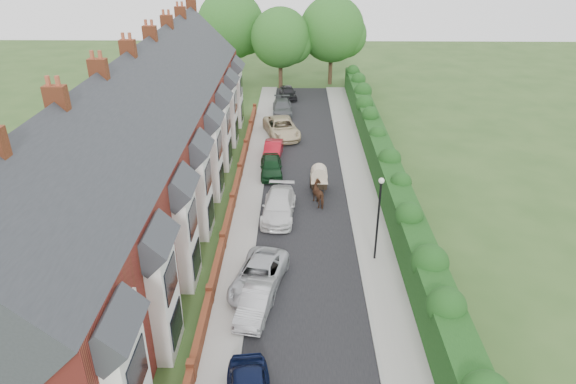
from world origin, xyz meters
name	(u,v)px	position (x,y,z in m)	size (l,w,h in m)	color
ground	(317,305)	(0.00, 0.00, 0.00)	(140.00, 140.00, 0.00)	#2D4C1E
road	(304,202)	(-0.50, 11.00, 0.01)	(6.00, 58.00, 0.02)	black
pavement_hedge_side	(364,201)	(3.60, 11.00, 0.06)	(2.20, 58.00, 0.12)	#989690
pavement_house_side	(249,200)	(-4.35, 11.00, 0.06)	(1.70, 58.00, 0.12)	#989690
kerb_hedge_side	(348,201)	(2.55, 11.00, 0.07)	(0.18, 58.00, 0.13)	gray
kerb_house_side	(260,200)	(-3.55, 11.00, 0.07)	(0.18, 58.00, 0.13)	gray
hedge	(392,181)	(5.40, 11.00, 1.60)	(2.10, 58.00, 2.85)	#123511
terrace_row	(143,146)	(-10.87, 9.98, 4.47)	(9.05, 40.50, 11.50)	maroon
garden_wall_row	(233,202)	(-5.35, 10.00, 0.46)	(0.35, 40.35, 1.10)	brown
lamppost	(379,209)	(3.40, 4.00, 3.30)	(0.32, 0.32, 5.16)	black
tree_far_left	(283,39)	(-2.65, 40.08, 5.71)	(7.14, 6.80, 9.29)	#332316
tree_far_right	(335,31)	(3.39, 42.08, 6.31)	(7.98, 7.60, 10.31)	#332316
tree_far_back	(234,27)	(-8.59, 43.08, 6.62)	(8.40, 8.00, 10.82)	#332316
car_silver_a	(256,301)	(-3.00, -0.60, 0.65)	(1.37, 3.92, 1.29)	#9C9DA1
car_silver_b	(259,276)	(-3.00, 1.40, 0.69)	(2.29, 4.97, 1.38)	#B7BAC0
car_white	(279,206)	(-2.21, 8.99, 0.73)	(2.04, 5.03, 1.46)	silver
car_green	(271,166)	(-3.00, 15.39, 0.70)	(1.65, 4.11, 1.40)	black
car_red	(273,150)	(-3.00, 18.82, 0.65)	(1.38, 3.96, 1.31)	maroon
car_beige	(281,128)	(-2.44, 23.80, 0.80)	(2.65, 5.74, 1.60)	beige
car_grey	(282,107)	(-2.54, 30.20, 0.70)	(1.95, 4.80, 1.39)	#4D5054
car_black	(288,92)	(-2.05, 35.79, 0.68)	(1.60, 3.98, 1.35)	black
horse	(320,194)	(0.55, 10.65, 0.80)	(0.86, 1.90, 1.60)	#482B1A
horse_cart	(319,177)	(0.55, 12.69, 1.12)	(1.23, 2.73, 1.97)	black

